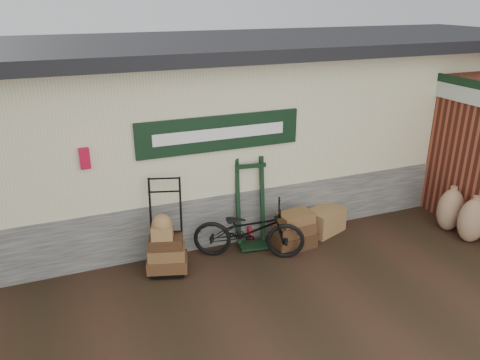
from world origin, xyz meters
name	(u,v)px	position (x,y,z in m)	size (l,w,h in m)	color
ground	(262,271)	(0.00, 0.00, 0.00)	(80.00, 80.00, 0.00)	black
station_building	(204,125)	(-0.01, 2.74, 1.61)	(14.40, 4.10, 3.20)	#4C4C47
brick_outbuilding	(454,136)	(4.70, 1.19, 1.30)	(1.71, 4.51, 2.62)	maroon
porter_trolley	(166,225)	(-1.29, 0.64, 0.72)	(0.72, 0.54, 1.45)	black
green_barrow	(251,203)	(0.18, 0.85, 0.74)	(0.54, 0.45, 1.49)	black
suitcase_stack	(294,230)	(0.80, 0.50, 0.31)	(0.70, 0.44, 0.62)	#362111
wicker_hamper	(325,220)	(1.57, 0.77, 0.22)	(0.67, 0.44, 0.44)	olive
bicycle	(249,227)	(-0.01, 0.49, 0.51)	(1.77, 0.62, 1.03)	black
burlap_sack_left	(450,210)	(3.65, 0.02, 0.39)	(0.49, 0.41, 0.78)	#846247
burlap_sack_right	(472,220)	(3.67, -0.45, 0.39)	(0.49, 0.41, 0.79)	#846247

